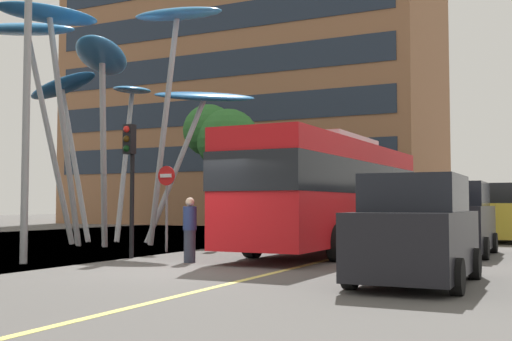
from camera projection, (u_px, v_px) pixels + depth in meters
name	position (u px, v px, depth m)	size (l,w,h in m)	color
ground	(142.00, 272.00, 13.97)	(120.00, 240.00, 0.10)	#54514F
red_bus	(333.00, 189.00, 19.30)	(2.87, 11.15, 3.51)	red
leaf_sculpture	(109.00, 69.00, 23.33)	(10.28, 10.00, 8.55)	#9EA0A5
traffic_light_kerb_near	(130.00, 161.00, 17.07)	(0.28, 0.42, 3.60)	black
traffic_light_kerb_far	(226.00, 172.00, 21.42)	(0.28, 0.42, 3.49)	black
traffic_light_island_mid	(286.00, 173.00, 27.97)	(0.28, 0.42, 3.96)	black
car_parked_near	(416.00, 232.00, 11.52)	(1.96, 3.91, 1.98)	black
car_parked_mid	(456.00, 221.00, 18.05)	(1.99, 4.16, 2.08)	black
car_parked_far	(504.00, 215.00, 24.36)	(1.90, 4.16, 2.25)	gold
street_lamp	(37.00, 60.00, 15.57)	(1.52, 0.44, 7.91)	gray
tree_pavement_near	(223.00, 136.00, 33.53)	(4.26, 4.58, 6.78)	brown
tree_pavement_far	(317.00, 165.00, 41.32)	(3.71, 4.34, 5.76)	brown
pedestrian	(190.00, 230.00, 15.76)	(0.34, 0.34, 1.62)	#2D3342
no_entry_sign	(167.00, 195.00, 19.34)	(0.60, 0.12, 2.63)	gray
backdrop_building	(258.00, 82.00, 49.93)	(27.06, 15.28, 22.16)	#8E6042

